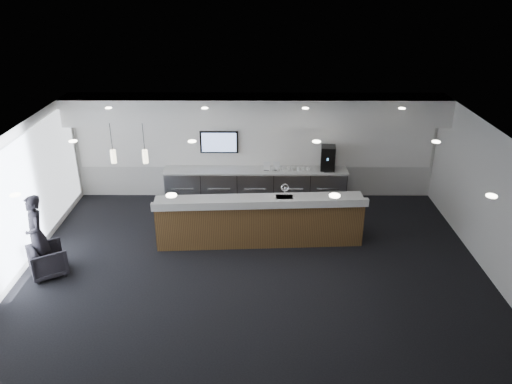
{
  "coord_description": "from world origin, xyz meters",
  "views": [
    {
      "loc": [
        0.08,
        -9.15,
        6.02
      ],
      "look_at": [
        0.03,
        1.3,
        1.32
      ],
      "focal_mm": 35.0,
      "sensor_mm": 36.0,
      "label": 1
    }
  ],
  "objects_px": {
    "lounge_guest": "(37,235)",
    "armchair": "(48,260)",
    "coffee_machine": "(328,158)",
    "service_counter": "(260,220)"
  },
  "relations": [
    {
      "from": "armchair",
      "to": "service_counter",
      "type": "bearing_deg",
      "value": -104.02
    },
    {
      "from": "armchair",
      "to": "lounge_guest",
      "type": "xyz_separation_m",
      "value": [
        -0.2,
        0.13,
        0.55
      ]
    },
    {
      "from": "coffee_machine",
      "to": "lounge_guest",
      "type": "xyz_separation_m",
      "value": [
        -6.58,
        -3.61,
        -0.4
      ]
    },
    {
      "from": "coffee_machine",
      "to": "lounge_guest",
      "type": "distance_m",
      "value": 7.52
    },
    {
      "from": "armchair",
      "to": "lounge_guest",
      "type": "bearing_deg",
      "value": 25.63
    },
    {
      "from": "lounge_guest",
      "to": "service_counter",
      "type": "bearing_deg",
      "value": 70.02
    },
    {
      "from": "lounge_guest",
      "to": "armchair",
      "type": "bearing_deg",
      "value": 21.83
    },
    {
      "from": "service_counter",
      "to": "armchair",
      "type": "relative_size",
      "value": 6.71
    },
    {
      "from": "armchair",
      "to": "coffee_machine",
      "type": "bearing_deg",
      "value": -90.72
    },
    {
      "from": "service_counter",
      "to": "armchair",
      "type": "height_order",
      "value": "service_counter"
    }
  ]
}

